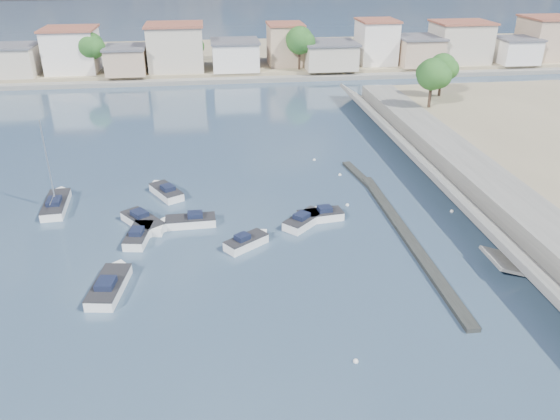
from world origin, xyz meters
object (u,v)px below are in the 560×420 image
object	(u,v)px
motorboat_b	(248,242)
motorboat_h	(306,220)
motorboat_c	(188,222)
motorboat_e	(140,235)
motorboat_f	(165,192)
motorboat_g	(145,223)
motorboat_a	(110,285)
sailboat	(57,203)
motorboat_d	(318,216)

from	to	relation	value
motorboat_b	motorboat_h	world-z (taller)	same
motorboat_c	motorboat_e	distance (m)	4.53
motorboat_h	motorboat_f	bearing A→B (deg)	148.37
motorboat_e	motorboat_f	distance (m)	9.11
motorboat_b	motorboat_g	world-z (taller)	same
motorboat_a	sailboat	world-z (taller)	sailboat
motorboat_e	motorboat_f	xyz separation A→B (m)	(1.70, 8.95, -0.00)
motorboat_c	motorboat_b	bearing A→B (deg)	-40.68
motorboat_b	motorboat_c	world-z (taller)	same
motorboat_g	motorboat_c	bearing A→B (deg)	-4.58
motorboat_e	motorboat_g	world-z (taller)	same
motorboat_g	motorboat_h	world-z (taller)	same
motorboat_b	motorboat_f	bearing A→B (deg)	123.33
motorboat_e	motorboat_g	xyz separation A→B (m)	(0.23, 2.21, 0.00)
motorboat_a	motorboat_c	xyz separation A→B (m)	(5.49, 9.51, 0.00)
motorboat_b	motorboat_e	distance (m)	9.56
motorboat_b	motorboat_h	size ratio (longest dim) A/B	0.90
motorboat_d	sailboat	bearing A→B (deg)	166.39
motorboat_d	motorboat_f	world-z (taller)	same
motorboat_c	motorboat_g	bearing A→B (deg)	175.42
motorboat_f	sailboat	distance (m)	10.39
motorboat_g	motorboat_a	bearing A→B (deg)	-99.29
motorboat_f	motorboat_g	xyz separation A→B (m)	(-1.47, -6.74, 0.00)
motorboat_d	sailboat	xyz separation A→B (m)	(-24.59, 5.96, 0.04)
motorboat_c	motorboat_d	bearing A→B (deg)	-2.09
motorboat_a	motorboat_f	bearing A→B (deg)	79.47
motorboat_d	motorboat_f	size ratio (longest dim) A/B	0.98
motorboat_f	motorboat_b	bearing A→B (deg)	-56.67
motorboat_e	motorboat_f	size ratio (longest dim) A/B	1.01
motorboat_a	motorboat_g	size ratio (longest dim) A/B	1.16
motorboat_g	motorboat_h	size ratio (longest dim) A/B	1.15
motorboat_a	motorboat_g	xyz separation A→B (m)	(1.61, 9.82, 0.00)
motorboat_c	motorboat_f	world-z (taller)	same
motorboat_b	motorboat_h	bearing A→B (deg)	31.29
motorboat_d	motorboat_g	bearing A→B (deg)	177.30
motorboat_b	sailboat	bearing A→B (deg)	150.89
motorboat_d	sailboat	size ratio (longest dim) A/B	0.53
motorboat_f	motorboat_d	bearing A→B (deg)	-27.61
motorboat_a	motorboat_c	size ratio (longest dim) A/B	1.17
motorboat_a	motorboat_g	bearing A→B (deg)	80.71
motorboat_c	motorboat_g	xyz separation A→B (m)	(-3.89, 0.31, 0.00)
motorboat_g	sailboat	size ratio (longest dim) A/B	0.56
motorboat_g	sailboat	xyz separation A→B (m)	(-8.81, 5.21, 0.03)
motorboat_f	motorboat_h	xyz separation A→B (m)	(13.09, -8.06, 0.00)
motorboat_b	motorboat_e	world-z (taller)	same
motorboat_b	motorboat_c	xyz separation A→B (m)	(-5.11, 4.39, 0.00)
motorboat_a	motorboat_f	xyz separation A→B (m)	(3.08, 16.56, -0.00)
motorboat_e	motorboat_b	bearing A→B (deg)	-15.14
motorboat_b	motorboat_f	world-z (taller)	same
motorboat_a	motorboat_h	world-z (taller)	same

